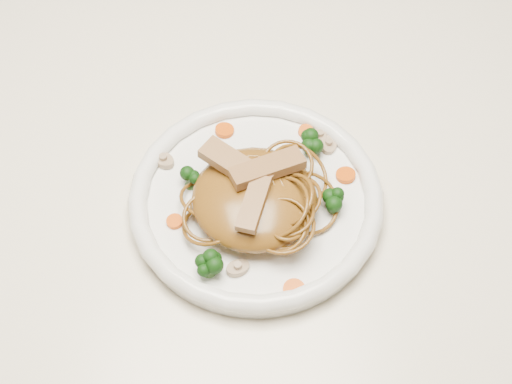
{
  "coord_description": "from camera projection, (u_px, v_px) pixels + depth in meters",
  "views": [
    {
      "loc": [
        0.02,
        -0.5,
        1.43
      ],
      "look_at": [
        0.04,
        -0.05,
        0.78
      ],
      "focal_mm": 53.99,
      "sensor_mm": 36.0,
      "label": 1
    }
  ],
  "objects": [
    {
      "name": "carrot_1",
      "position": [
        175.0,
        221.0,
        0.78
      ],
      "size": [
        0.02,
        0.02,
        0.0
      ],
      "primitive_type": "cylinder",
      "rotation": [
        0.0,
        0.0,
        -0.38
      ],
      "color": "#E05008",
      "rests_on": "plate"
    },
    {
      "name": "broccoli_2",
      "position": [
        208.0,
        264.0,
        0.74
      ],
      "size": [
        0.03,
        0.03,
        0.03
      ],
      "primitive_type": null,
      "rotation": [
        0.0,
        0.0,
        0.13
      ],
      "color": "#0F380B",
      "rests_on": "plate"
    },
    {
      "name": "mushroom_1",
      "position": [
        328.0,
        145.0,
        0.84
      ],
      "size": [
        0.03,
        0.03,
        0.01
      ],
      "primitive_type": "cylinder",
      "rotation": [
        0.0,
        0.0,
        1.34
      ],
      "color": "tan",
      "rests_on": "plate"
    },
    {
      "name": "plate",
      "position": [
        256.0,
        204.0,
        0.81
      ],
      "size": [
        0.31,
        0.31,
        0.02
      ],
      "primitive_type": "cylinder",
      "rotation": [
        0.0,
        0.0,
        -0.22
      ],
      "color": "white",
      "rests_on": "table"
    },
    {
      "name": "chicken_a",
      "position": [
        267.0,
        168.0,
        0.77
      ],
      "size": [
        0.08,
        0.05,
        0.01
      ],
      "primitive_type": "cube",
      "rotation": [
        0.0,
        0.0,
        0.38
      ],
      "color": "#A4734D",
      "rests_on": "noodle_mound"
    },
    {
      "name": "broccoli_0",
      "position": [
        311.0,
        142.0,
        0.83
      ],
      "size": [
        0.03,
        0.03,
        0.03
      ],
      "primitive_type": null,
      "rotation": [
        0.0,
        0.0,
        -0.23
      ],
      "color": "#0F380B",
      "rests_on": "plate"
    },
    {
      "name": "chicken_c",
      "position": [
        254.0,
        204.0,
        0.75
      ],
      "size": [
        0.04,
        0.07,
        0.01
      ],
      "primitive_type": "cube",
      "rotation": [
        0.0,
        0.0,
        4.39
      ],
      "color": "#A4734D",
      "rests_on": "noodle_mound"
    },
    {
      "name": "broccoli_3",
      "position": [
        335.0,
        200.0,
        0.78
      ],
      "size": [
        0.03,
        0.03,
        0.03
      ],
      "primitive_type": null,
      "rotation": [
        0.0,
        0.0,
        0.36
      ],
      "color": "#0F380B",
      "rests_on": "plate"
    },
    {
      "name": "mushroom_0",
      "position": [
        238.0,
        268.0,
        0.75
      ],
      "size": [
        0.03,
        0.03,
        0.01
      ],
      "primitive_type": "cylinder",
      "rotation": [
        0.0,
        0.0,
        0.44
      ],
      "color": "tan",
      "rests_on": "plate"
    },
    {
      "name": "chicken_b",
      "position": [
        236.0,
        165.0,
        0.77
      ],
      "size": [
        0.08,
        0.07,
        0.01
      ],
      "primitive_type": "cube",
      "rotation": [
        0.0,
        0.0,
        2.47
      ],
      "color": "#A4734D",
      "rests_on": "noodle_mound"
    },
    {
      "name": "mushroom_2",
      "position": [
        164.0,
        160.0,
        0.83
      ],
      "size": [
        0.04,
        0.04,
        0.01
      ],
      "primitive_type": "cylinder",
      "rotation": [
        0.0,
        0.0,
        -0.76
      ],
      "color": "tan",
      "rests_on": "plate"
    },
    {
      "name": "carrot_3",
      "position": [
        225.0,
        130.0,
        0.85
      ],
      "size": [
        0.02,
        0.02,
        0.0
      ],
      "primitive_type": "cylinder",
      "rotation": [
        0.0,
        0.0,
        0.07
      ],
      "color": "#E05008",
      "rests_on": "plate"
    },
    {
      "name": "carrot_2",
      "position": [
        346.0,
        175.0,
        0.82
      ],
      "size": [
        0.02,
        0.02,
        0.0
      ],
      "primitive_type": "cylinder",
      "rotation": [
        0.0,
        0.0,
        -0.17
      ],
      "color": "#E05008",
      "rests_on": "plate"
    },
    {
      "name": "carrot_0",
      "position": [
        306.0,
        132.0,
        0.85
      ],
      "size": [
        0.02,
        0.02,
        0.0
      ],
      "primitive_type": "cylinder",
      "rotation": [
        0.0,
        0.0,
        -0.43
      ],
      "color": "#E05008",
      "rests_on": "plate"
    },
    {
      "name": "noodle_mound",
      "position": [
        254.0,
        198.0,
        0.78
      ],
      "size": [
        0.16,
        0.16,
        0.04
      ],
      "primitive_type": "ellipsoid",
      "rotation": [
        0.0,
        0.0,
        0.34
      ],
      "color": "brown",
      "rests_on": "plate"
    },
    {
      "name": "table",
      "position": [
        220.0,
        219.0,
        0.93
      ],
      "size": [
        1.2,
        0.8,
        0.75
      ],
      "color": "silver",
      "rests_on": "ground"
    },
    {
      "name": "mushroom_3",
      "position": [
        320.0,
        137.0,
        0.85
      ],
      "size": [
        0.02,
        0.02,
        0.01
      ],
      "primitive_type": "cylinder",
      "rotation": [
        0.0,
        0.0,
        1.56
      ],
      "color": "tan",
      "rests_on": "plate"
    },
    {
      "name": "broccoli_1",
      "position": [
        190.0,
        177.0,
        0.8
      ],
      "size": [
        0.03,
        0.03,
        0.03
      ],
      "primitive_type": null,
      "rotation": [
        0.0,
        0.0,
        -0.06
      ],
      "color": "#0F380B",
      "rests_on": "plate"
    },
    {
      "name": "carrot_4",
      "position": [
        294.0,
        290.0,
        0.74
      ],
      "size": [
        0.02,
        0.02,
        0.0
      ],
      "primitive_type": "cylinder",
      "rotation": [
        0.0,
        0.0,
        0.13
      ],
      "color": "#E05008",
      "rests_on": "plate"
    }
  ]
}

